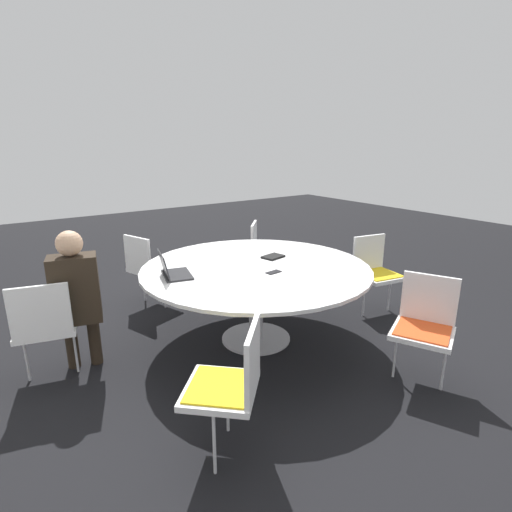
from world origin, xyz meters
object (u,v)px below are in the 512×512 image
at_px(chair_5, 148,264).
at_px(spiral_notebook, 273,257).
at_px(laptop, 172,270).
at_px(cell_phone, 274,272).
at_px(chair_1, 231,380).
at_px(chair_3, 375,268).
at_px(chair_4, 264,249).
at_px(chair_0, 45,323).
at_px(person_0, 76,291).
at_px(chair_2, 425,321).

height_order(chair_5, spiral_notebook, chair_5).
height_order(laptop, cell_phone, laptop).
height_order(chair_1, chair_3, same).
bearing_deg(chair_4, chair_0, -32.02).
distance_m(chair_0, chair_4, 2.80).
bearing_deg(chair_0, cell_phone, -4.92).
bearing_deg(spiral_notebook, cell_phone, 143.01).
relative_size(chair_4, cell_phone, 5.85).
distance_m(person_0, spiral_notebook, 1.82).
distance_m(chair_1, chair_2, 1.67).
bearing_deg(person_0, chair_5, 60.28).
relative_size(chair_1, chair_5, 1.00).
distance_m(laptop, spiral_notebook, 1.06).
bearing_deg(chair_5, chair_4, 62.39).
height_order(chair_0, chair_1, same).
height_order(chair_1, spiral_notebook, chair_1).
xyz_separation_m(chair_4, person_0, (-0.76, 2.43, 0.19)).
relative_size(chair_2, chair_3, 1.00).
relative_size(chair_2, person_0, 0.71).
xyz_separation_m(chair_1, chair_2, (-0.20, -1.65, 0.00)).
relative_size(person_0, laptop, 3.10).
xyz_separation_m(chair_4, laptop, (-0.97, 1.69, 0.29)).
height_order(chair_0, laptop, laptop).
distance_m(chair_3, chair_5, 2.57).
bearing_deg(cell_phone, chair_4, -33.30).
bearing_deg(person_0, chair_0, -160.98).
relative_size(chair_1, spiral_notebook, 3.62).
bearing_deg(spiral_notebook, chair_2, -165.62).
bearing_deg(chair_4, chair_3, 63.10).
relative_size(chair_0, spiral_notebook, 3.62).
relative_size(chair_0, person_0, 0.71).
relative_size(chair_0, chair_3, 1.00).
xyz_separation_m(chair_2, spiral_notebook, (1.46, 0.37, 0.24)).
relative_size(chair_3, chair_5, 1.00).
height_order(chair_4, person_0, person_0).
height_order(person_0, spiral_notebook, person_0).
relative_size(chair_3, laptop, 2.20).
distance_m(chair_2, chair_3, 1.37).
distance_m(chair_0, chair_5, 1.58).
height_order(chair_3, person_0, person_0).
distance_m(chair_3, chair_4, 1.47).
distance_m(chair_3, spiral_notebook, 1.24).
bearing_deg(spiral_notebook, person_0, 82.03).
bearing_deg(person_0, spiral_notebook, 6.12).
bearing_deg(chair_1, chair_3, -26.01).
xyz_separation_m(person_0, spiral_notebook, (-0.25, -1.80, 0.05)).
bearing_deg(chair_3, person_0, -0.74).
bearing_deg(chair_3, chair_4, -57.88).
bearing_deg(chair_1, chair_4, 3.50).
xyz_separation_m(chair_5, laptop, (-1.20, 0.21, 0.29)).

